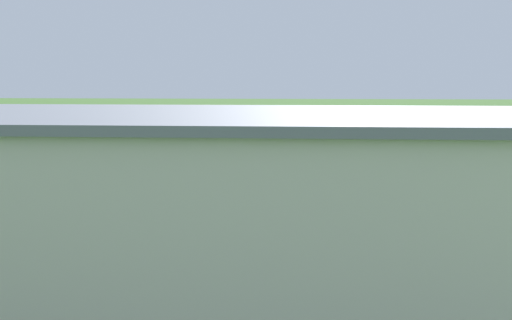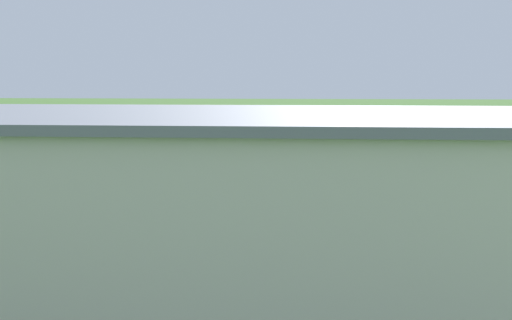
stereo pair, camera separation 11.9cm
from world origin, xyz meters
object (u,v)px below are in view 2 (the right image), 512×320
Objects in this scene: hangar at (145,203)px; person_beside_truck at (341,198)px; biplane at (284,136)px; car_grey at (471,214)px; person_at_fence_line at (444,199)px; person_walking_on_apron at (3,191)px; person_near_hangar_door at (237,197)px; person_crossing_taxiway at (485,201)px; windsock at (200,116)px.

person_beside_truck is (-8.34, -18.59, -2.75)m from hangar.
biplane is 19.24m from car_grey.
car_grey is at bearing 96.61° from person_at_fence_line.
hangar is 29.59m from biplane.
biplane reaches higher than person_walking_on_apron.
person_at_fence_line is (0.62, -5.36, -0.04)m from car_grey.
person_beside_truck is at bearing -114.16° from hangar.
biplane is at bearing -43.52° from person_at_fence_line.
biplane is 4.77× the size of person_near_hangar_door.
person_crossing_taxiway is 0.89× the size of person_beside_truck.
biplane is at bearing -104.33° from person_near_hangar_door.
biplane is (-4.35, -29.26, 0.31)m from hangar.
person_walking_on_apron is at bearing -3.57° from person_beside_truck.
biplane is 20.94m from person_walking_on_apron.
biplane is 5.13× the size of person_crossing_taxiway.
person_walking_on_apron is at bearing -3.77° from person_near_hangar_door.
person_beside_truck is (-22.51, 1.40, -0.01)m from person_walking_on_apron.
hangar is 4.43× the size of biplane.
person_crossing_taxiway is at bearing 171.38° from person_at_fence_line.
hangar reaches higher than person_crossing_taxiway.
windsock is at bearing -43.10° from car_grey.
person_beside_truck is (-3.99, 10.68, -3.06)m from biplane.
person_walking_on_apron is at bearing -54.65° from hangar.
person_near_hangar_door is 15.92m from person_walking_on_apron.
biplane is 14.86m from person_at_fence_line.
person_near_hangar_door is at bearing -3.08° from person_beside_truck.
person_walking_on_apron reaches higher than person_crossing_taxiway.
person_near_hangar_door is at bearing 109.27° from windsock.
biplane is 4.50× the size of person_walking_on_apron.
windsock is (4.09, -11.69, 4.55)m from person_near_hangar_door.
hangar reaches higher than windsock.
car_grey is 30.31m from person_walking_on_apron.
person_beside_truck is (-6.63, 0.36, 0.04)m from person_near_hangar_door.
person_near_hangar_door is (15.63, -0.06, 0.06)m from person_crossing_taxiway.
person_at_fence_line is at bearing -174.18° from person_beside_truck.
windsock is (17.27, -11.38, 4.56)m from person_at_fence_line.
person_near_hangar_door reaches higher than car_grey.
person_at_fence_line reaches higher than car_grey.
person_beside_truck is at bearing 110.49° from biplane.
person_beside_truck is at bearing 1.88° from person_crossing_taxiway.
person_crossing_taxiway is 23.41m from windsock.
person_beside_truck is 0.28× the size of windsock.
windsock reaches higher than person_walking_on_apron.
person_at_fence_line is (-29.07, 0.74, -0.06)m from person_walking_on_apron.
windsock reaches higher than person_beside_truck.
hangar reaches higher than biplane.
person_beside_truck is at bearing 5.82° from person_at_fence_line.
person_crossing_taxiway is at bearing -132.56° from hangar.
person_crossing_taxiway is at bearing -110.16° from car_grey.
person_near_hangar_door reaches higher than person_crossing_taxiway.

